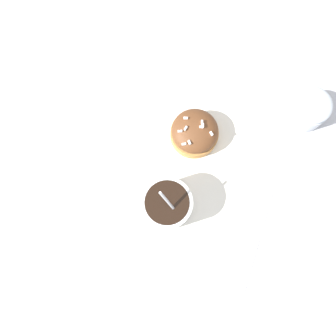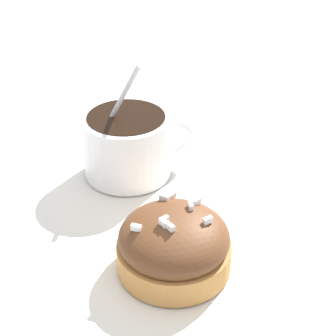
% 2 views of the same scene
% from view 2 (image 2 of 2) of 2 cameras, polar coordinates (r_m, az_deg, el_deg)
% --- Properties ---
extents(ground_plane, '(3.00, 3.00, 0.00)m').
position_cam_2_polar(ground_plane, '(0.46, -1.60, -4.84)').
color(ground_plane, '#B2B2B7').
extents(paper_napkin, '(0.34, 0.34, 0.00)m').
position_cam_2_polar(paper_napkin, '(0.46, -1.60, -4.69)').
color(paper_napkin, white).
rests_on(paper_napkin, ground_plane).
extents(coffee_cup, '(0.08, 0.10, 0.10)m').
position_cam_2_polar(coffee_cup, '(0.49, -4.02, 2.63)').
color(coffee_cup, white).
rests_on(coffee_cup, paper_napkin).
extents(frosted_pastry, '(0.08, 0.08, 0.05)m').
position_cam_2_polar(frosted_pastry, '(0.39, 0.66, -7.73)').
color(frosted_pastry, '#C18442').
rests_on(frosted_pastry, paper_napkin).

